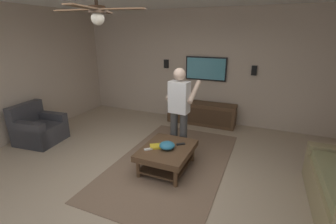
{
  "coord_description": "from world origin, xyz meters",
  "views": [
    {
      "loc": [
        -2.82,
        -1.6,
        2.23
      ],
      "look_at": [
        0.82,
        -0.03,
        0.9
      ],
      "focal_mm": 25.51,
      "sensor_mm": 36.0,
      "label": 1
    }
  ],
  "objects_px": {
    "bowl": "(167,145)",
    "coffee_table": "(167,153)",
    "wall_speaker_left": "(254,71)",
    "remote_white": "(149,149)",
    "remote_black": "(181,144)",
    "armchair": "(39,129)",
    "vase_round": "(184,97)",
    "ceiling_fan": "(97,12)",
    "book": "(157,146)",
    "person_standing": "(179,106)",
    "media_console": "(201,113)",
    "wall_speaker_right": "(166,64)",
    "tv": "(206,69)"
  },
  "relations": [
    {
      "from": "armchair",
      "to": "vase_round",
      "type": "xyz_separation_m",
      "value": [
        2.4,
        -2.41,
        0.38
      ]
    },
    {
      "from": "ceiling_fan",
      "to": "wall_speaker_right",
      "type": "bearing_deg",
      "value": 9.58
    },
    {
      "from": "book",
      "to": "coffee_table",
      "type": "bearing_deg",
      "value": -12.84
    },
    {
      "from": "wall_speaker_right",
      "to": "remote_white",
      "type": "bearing_deg",
      "value": -162.13
    },
    {
      "from": "coffee_table",
      "to": "ceiling_fan",
      "type": "height_order",
      "value": "ceiling_fan"
    },
    {
      "from": "bowl",
      "to": "remote_white",
      "type": "xyz_separation_m",
      "value": [
        -0.16,
        0.26,
        -0.05
      ]
    },
    {
      "from": "wall_speaker_right",
      "to": "person_standing",
      "type": "bearing_deg",
      "value": -150.06
    },
    {
      "from": "bowl",
      "to": "ceiling_fan",
      "type": "xyz_separation_m",
      "value": [
        -0.76,
        0.59,
        2.0
      ]
    },
    {
      "from": "bowl",
      "to": "ceiling_fan",
      "type": "relative_size",
      "value": 0.22
    },
    {
      "from": "wall_speaker_right",
      "to": "tv",
      "type": "bearing_deg",
      "value": -90.69
    },
    {
      "from": "wall_speaker_left",
      "to": "ceiling_fan",
      "type": "distance_m",
      "value": 3.9
    },
    {
      "from": "bowl",
      "to": "wall_speaker_right",
      "type": "xyz_separation_m",
      "value": [
        2.61,
        1.15,
        0.98
      ]
    },
    {
      "from": "armchair",
      "to": "wall_speaker_right",
      "type": "height_order",
      "value": "wall_speaker_right"
    },
    {
      "from": "armchair",
      "to": "bowl",
      "type": "height_order",
      "value": "armchair"
    },
    {
      "from": "coffee_table",
      "to": "tv",
      "type": "distance_m",
      "value": 2.78
    },
    {
      "from": "armchair",
      "to": "remote_white",
      "type": "bearing_deg",
      "value": -8.76
    },
    {
      "from": "wall_speaker_left",
      "to": "bowl",
      "type": "bearing_deg",
      "value": 157.76
    },
    {
      "from": "remote_white",
      "to": "wall_speaker_left",
      "type": "bearing_deg",
      "value": -156.95
    },
    {
      "from": "media_console",
      "to": "remote_black",
      "type": "relative_size",
      "value": 11.33
    },
    {
      "from": "wall_speaker_right",
      "to": "bowl",
      "type": "bearing_deg",
      "value": -156.11
    },
    {
      "from": "armchair",
      "to": "book",
      "type": "height_order",
      "value": "armchair"
    },
    {
      "from": "coffee_table",
      "to": "tv",
      "type": "height_order",
      "value": "tv"
    },
    {
      "from": "coffee_table",
      "to": "wall_speaker_left",
      "type": "relative_size",
      "value": 4.55
    },
    {
      "from": "armchair",
      "to": "wall_speaker_left",
      "type": "bearing_deg",
      "value": 27.03
    },
    {
      "from": "person_standing",
      "to": "book",
      "type": "distance_m",
      "value": 0.89
    },
    {
      "from": "remote_black",
      "to": "vase_round",
      "type": "relative_size",
      "value": 0.68
    },
    {
      "from": "coffee_table",
      "to": "remote_white",
      "type": "relative_size",
      "value": 6.67
    },
    {
      "from": "media_console",
      "to": "bowl",
      "type": "height_order",
      "value": "media_console"
    },
    {
      "from": "bowl",
      "to": "coffee_table",
      "type": "bearing_deg",
      "value": 25.53
    },
    {
      "from": "coffee_table",
      "to": "wall_speaker_right",
      "type": "bearing_deg",
      "value": 23.86
    },
    {
      "from": "ceiling_fan",
      "to": "vase_round",
      "type": "bearing_deg",
      "value": -0.8
    },
    {
      "from": "coffee_table",
      "to": "wall_speaker_left",
      "type": "bearing_deg",
      "value": -22.83
    },
    {
      "from": "coffee_table",
      "to": "tv",
      "type": "relative_size",
      "value": 0.97
    },
    {
      "from": "book",
      "to": "vase_round",
      "type": "distance_m",
      "value": 2.41
    },
    {
      "from": "person_standing",
      "to": "coffee_table",
      "type": "bearing_deg",
      "value": -171.84
    },
    {
      "from": "vase_round",
      "to": "wall_speaker_left",
      "type": "xyz_separation_m",
      "value": [
        0.26,
        -1.61,
        0.73
      ]
    },
    {
      "from": "armchair",
      "to": "ceiling_fan",
      "type": "relative_size",
      "value": 0.74
    },
    {
      "from": "bowl",
      "to": "book",
      "type": "xyz_separation_m",
      "value": [
        -0.02,
        0.18,
        -0.04
      ]
    },
    {
      "from": "remote_white",
      "to": "ceiling_fan",
      "type": "distance_m",
      "value": 2.16
    },
    {
      "from": "wall_speaker_right",
      "to": "wall_speaker_left",
      "type": "bearing_deg",
      "value": -90.0
    },
    {
      "from": "tv",
      "to": "vase_round",
      "type": "distance_m",
      "value": 0.89
    },
    {
      "from": "coffee_table",
      "to": "vase_round",
      "type": "relative_size",
      "value": 4.55
    },
    {
      "from": "coffee_table",
      "to": "book",
      "type": "bearing_deg",
      "value": 109.78
    },
    {
      "from": "remote_black",
      "to": "book",
      "type": "xyz_separation_m",
      "value": [
        -0.25,
        0.34,
        0.01
      ]
    },
    {
      "from": "person_standing",
      "to": "wall_speaker_left",
      "type": "distance_m",
      "value": 2.26
    },
    {
      "from": "remote_white",
      "to": "remote_black",
      "type": "xyz_separation_m",
      "value": [
        0.38,
        -0.42,
        0.0
      ]
    },
    {
      "from": "tv",
      "to": "armchair",
      "type": "bearing_deg",
      "value": -47.5
    },
    {
      "from": "coffee_table",
      "to": "vase_round",
      "type": "bearing_deg",
      "value": 12.8
    },
    {
      "from": "remote_white",
      "to": "remote_black",
      "type": "relative_size",
      "value": 1.0
    },
    {
      "from": "remote_black",
      "to": "ceiling_fan",
      "type": "height_order",
      "value": "ceiling_fan"
    }
  ]
}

